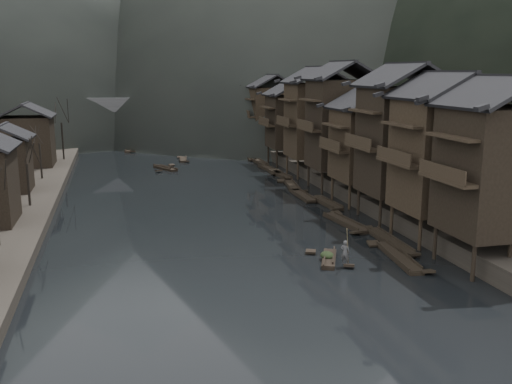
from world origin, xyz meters
name	(u,v)px	position (x,y,z in m)	size (l,w,h in m)	color
water	(235,251)	(0.00, 0.00, 0.00)	(300.00, 300.00, 0.00)	black
right_bank	(398,154)	(35.00, 40.00, 0.90)	(40.00, 200.00, 1.80)	#2D2823
stilt_houses	(348,117)	(17.28, 18.83, 8.78)	(9.00, 67.60, 15.31)	black
bare_trees	(31,146)	(-17.00, 18.62, 6.47)	(3.90, 59.90, 7.79)	black
moored_sampans	(291,184)	(12.14, 24.16, 0.20)	(2.95, 68.03, 0.47)	black
midriver_boats	(154,153)	(-2.49, 55.71, 0.20)	(9.67, 37.36, 0.45)	black
stone_bridge	(160,117)	(0.00, 72.00, 5.11)	(40.00, 6.00, 9.00)	#4C4C4F
hero_sampan	(329,258)	(6.33, -4.14, 0.20)	(2.53, 4.51, 0.43)	black
cargo_heap	(327,251)	(6.24, -3.95, 0.73)	(1.01, 1.32, 0.60)	black
boatman	(345,249)	(6.96, -5.61, 1.33)	(0.65, 0.43, 1.79)	#4D4D50
bamboo_pole	(349,211)	(7.16, -5.61, 4.15)	(0.06, 0.06, 4.61)	#8C7A51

